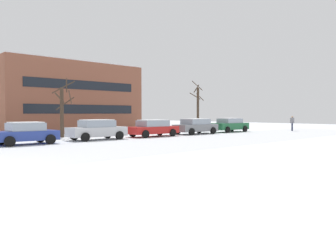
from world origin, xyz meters
name	(u,v)px	position (x,y,z in m)	size (l,w,h in m)	color
parked_car_blue	(26,133)	(4.64, 8.78, 0.74)	(3.85, 2.05, 1.45)	#283D93
parked_car_silver	(97,130)	(9.98, 9.05, 0.78)	(4.44, 2.02, 1.53)	silver
parked_car_red	(153,128)	(15.32, 8.88, 0.74)	(4.62, 2.04, 1.46)	red
parked_car_gray	(196,126)	(20.66, 8.87, 0.76)	(4.61, 2.15, 1.50)	slate
parked_car_green	(230,125)	(26.00, 8.83, 0.76)	(4.62, 2.05, 1.49)	#1E6038
pedestrian_crossing	(292,122)	(33.02, 5.39, 1.00)	(0.53, 0.44, 1.71)	#2D334C
tree_far_mid	(62,109)	(9.25, 13.42, 2.35)	(1.99, 2.39, 4.91)	#423326
tree_far_right	(198,108)	(25.30, 12.86, 2.66)	(1.33, 1.41, 5.68)	#423326
building_far_right	(63,98)	(13.37, 22.22, 3.68)	(14.79, 9.47, 7.36)	brown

